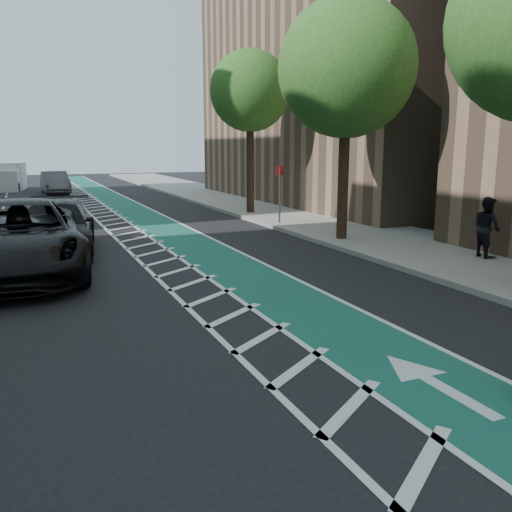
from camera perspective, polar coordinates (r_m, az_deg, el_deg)
ground at (r=9.11m, az=-8.16°, el=-9.82°), size 120.00×120.00×0.00m
bike_lane at (r=19.21m, az=-7.36°, el=1.56°), size 2.00×90.00×0.01m
buffer_strip at (r=18.86m, az=-11.74°, el=1.23°), size 1.40×90.00×0.01m
sidewalk_right at (r=21.85m, az=9.26°, el=2.90°), size 5.00×90.00×0.15m
curb_right at (r=20.65m, az=3.51°, el=2.54°), size 0.12×90.00×0.16m
building_right_far at (r=34.93m, az=12.30°, el=21.50°), size 14.00×22.00×19.00m
tree_r_c at (r=19.23m, az=8.95°, el=18.79°), size 4.20×4.20×7.90m
tree_r_d at (r=26.33m, az=-0.73°, el=16.92°), size 4.20×4.20×7.90m
sign_post at (r=22.52m, az=2.51°, el=6.56°), size 0.35×0.08×2.47m
suv_near at (r=15.21m, az=-23.70°, el=1.73°), size 3.52×7.10×1.93m
suv_far at (r=17.78m, az=-20.38°, el=2.78°), size 2.98×5.88×1.63m
car_grey at (r=40.87m, az=-20.40°, el=7.27°), size 1.86×4.77×1.55m
pedestrian at (r=16.84m, az=23.11°, el=2.81°), size 0.78×0.93×1.73m
box_truck at (r=45.51m, az=-24.70°, el=7.52°), size 2.72×5.13×2.05m
barrel_a at (r=17.44m, az=-23.11°, el=1.27°), size 0.73×0.73×1.00m
barrel_b at (r=21.71m, az=-22.16°, el=3.16°), size 0.71×0.71×0.97m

